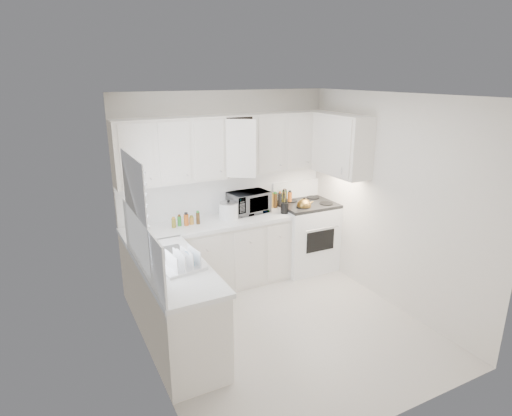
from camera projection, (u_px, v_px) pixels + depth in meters
floor at (284, 327)px, 4.94m from camera, size 3.20×3.20×0.00m
ceiling at (289, 95)px, 4.16m from camera, size 3.20×3.20×0.00m
wall_back at (226, 187)px, 5.91m from camera, size 3.00×0.00×3.00m
wall_front at (397, 283)px, 3.19m from camera, size 3.00×0.00×3.00m
wall_left at (145, 246)px, 3.90m from camera, size 0.00×3.20×3.20m
wall_right at (391, 202)px, 5.21m from camera, size 0.00×3.20×3.20m
window_blinds at (137, 209)px, 4.13m from camera, size 0.06×0.96×1.06m
lower_cabinets_back at (210, 257)px, 5.74m from camera, size 2.22×0.60×0.90m
lower_cabinets_left at (176, 310)px, 4.45m from camera, size 0.60×1.60×0.90m
countertop_back at (209, 224)px, 5.59m from camera, size 2.24×0.64×0.05m
countertop_left at (174, 268)px, 4.31m from camera, size 0.64×1.62×0.05m
backsplash_back at (227, 193)px, 5.92m from camera, size 2.98×0.02×0.55m
backsplash_left at (142, 246)px, 4.09m from camera, size 0.02×1.60×0.55m
upper_cabinets_back at (231, 176)px, 5.71m from camera, size 3.00×0.33×0.80m
upper_cabinets_right at (340, 174)px, 5.77m from camera, size 0.33×0.90×0.80m
sink at (164, 243)px, 4.57m from camera, size 0.42×0.38×0.30m
stove at (307, 226)px, 6.31m from camera, size 0.86×0.71×1.30m
tea_kettle at (304, 204)px, 5.97m from camera, size 0.31×0.29×0.23m
frying_pan at (312, 201)px, 6.43m from camera, size 0.35×0.47×0.04m
microwave at (249, 200)px, 5.91m from camera, size 0.57×0.36×0.36m
rice_cooker at (229, 209)px, 5.68m from camera, size 0.29×0.29×0.26m
paper_towel at (235, 204)px, 5.90m from camera, size 0.12×0.12×0.27m
utensil_crock at (285, 201)px, 5.88m from camera, size 0.14×0.14×0.35m
dish_rack at (182, 259)px, 4.19m from camera, size 0.44×0.35×0.22m
spice_left_0 at (171, 220)px, 5.47m from camera, size 0.06×0.06×0.13m
spice_left_1 at (179, 221)px, 5.43m from camera, size 0.06×0.06×0.13m
spice_left_2 at (183, 218)px, 5.53m from camera, size 0.06×0.06×0.13m
spice_left_3 at (191, 219)px, 5.49m from camera, size 0.06×0.06×0.13m
spice_left_4 at (194, 216)px, 5.60m from camera, size 0.06×0.06×0.13m
sauce_right_0 at (268, 202)px, 6.12m from camera, size 0.06×0.06×0.19m
sauce_right_1 at (273, 203)px, 6.09m from camera, size 0.06×0.06×0.19m
sauce_right_2 at (274, 201)px, 6.17m from camera, size 0.06×0.06×0.19m
sauce_right_3 at (280, 201)px, 6.14m from camera, size 0.06×0.06×0.19m
sauce_right_4 at (281, 200)px, 6.22m from camera, size 0.06×0.06×0.19m
sauce_right_5 at (286, 201)px, 6.19m from camera, size 0.06×0.06×0.19m
sauce_right_6 at (287, 199)px, 6.26m from camera, size 0.06×0.06×0.19m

